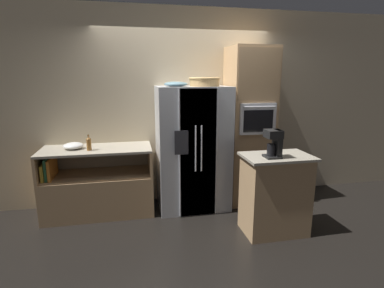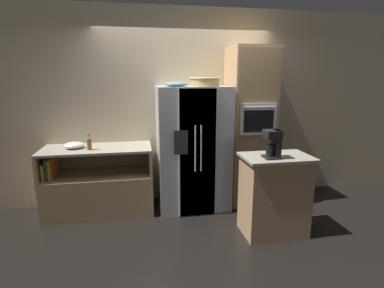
% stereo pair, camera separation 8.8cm
% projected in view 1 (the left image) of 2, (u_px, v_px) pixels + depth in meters
% --- Properties ---
extents(ground_plane, '(20.00, 20.00, 0.00)m').
position_uv_depth(ground_plane, '(190.00, 207.00, 4.32)').
color(ground_plane, black).
extents(wall_back, '(12.00, 0.06, 2.80)m').
position_uv_depth(wall_back, '(184.00, 107.00, 4.43)').
color(wall_back, beige).
rests_on(wall_back, ground_plane).
extents(counter_left, '(1.43, 0.64, 0.92)m').
position_uv_depth(counter_left, '(99.00, 190.00, 4.09)').
color(counter_left, tan).
rests_on(counter_left, ground_plane).
extents(refrigerator, '(0.98, 0.73, 1.72)m').
position_uv_depth(refrigerator, '(193.00, 148.00, 4.20)').
color(refrigerator, silver).
rests_on(refrigerator, ground_plane).
extents(wall_oven, '(0.62, 0.65, 2.25)m').
position_uv_depth(wall_oven, '(249.00, 127.00, 4.36)').
color(wall_oven, tan).
rests_on(wall_oven, ground_plane).
extents(island_counter, '(0.79, 0.52, 0.96)m').
position_uv_depth(island_counter, '(275.00, 194.00, 3.56)').
color(island_counter, tan).
rests_on(island_counter, ground_plane).
extents(wicker_basket, '(0.42, 0.42, 0.12)m').
position_uv_depth(wicker_basket, '(205.00, 81.00, 3.96)').
color(wicker_basket, tan).
rests_on(wicker_basket, refrigerator).
extents(fruit_bowl, '(0.31, 0.31, 0.06)m').
position_uv_depth(fruit_bowl, '(176.00, 84.00, 3.91)').
color(fruit_bowl, '#668C99').
rests_on(fruit_bowl, refrigerator).
extents(bottle_tall, '(0.06, 0.06, 0.21)m').
position_uv_depth(bottle_tall, '(89.00, 143.00, 3.83)').
color(bottle_tall, brown).
rests_on(bottle_tall, counter_left).
extents(mixing_bowl, '(0.25, 0.25, 0.08)m').
position_uv_depth(mixing_bowl, '(73.00, 146.00, 3.91)').
color(mixing_bowl, white).
rests_on(mixing_bowl, counter_left).
extents(coffee_maker, '(0.17, 0.18, 0.32)m').
position_uv_depth(coffee_maker, '(274.00, 143.00, 3.32)').
color(coffee_maker, black).
rests_on(coffee_maker, island_counter).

